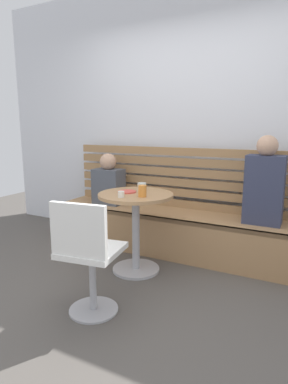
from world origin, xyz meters
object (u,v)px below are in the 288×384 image
Objects in this scene: cup_tumbler_orange at (142,191)px; cup_glass_short at (142,187)px; person_adult at (265,184)px; cup_espresso_small at (121,194)px; cafe_table at (136,217)px; person_child_left at (109,182)px; plate_small at (127,192)px; booth_bench at (172,232)px; white_chair at (87,254)px.

cup_tumbler_orange is 0.24m from cup_glass_short.
person_adult reaches higher than cup_espresso_small.
cup_tumbler_orange is at bearing -40.32° from cafe_table.
plate_small is at bearing -45.08° from person_child_left.
person_adult is 4.81× the size of plate_small.
cup_tumbler_orange is at bearing 37.74° from cup_espresso_small.
person_child_left is at bearing 138.84° from cafe_table.
person_child_left is 1.09m from cup_tumbler_orange.
white_chair is at bearing -92.17° from booth_bench.
booth_bench is at bearing 79.63° from cup_espresso_small.
cup_tumbler_orange is at bearing -26.25° from plate_small.
cafe_table is 0.82m from white_chair.
booth_bench is 3.65× the size of cafe_table.
cafe_table is 0.28m from cup_glass_short.
person_adult is at bearing 26.36° from cup_glass_short.
person_child_left is 3.47× the size of plate_small.
person_child_left reaches higher than cup_espresso_small.
white_chair is 0.68m from cup_espresso_small.
booth_bench is 27.00× the size of cup_tumbler_orange.
cafe_table is 1.26× the size of person_child_left.
cup_glass_short reaches higher than booth_bench.
cafe_table is at bearing -92.16° from cup_glass_short.
cafe_table is 0.32m from cup_espresso_small.
person_child_left reaches higher than plate_small.
person_adult is (1.02, 0.61, 0.29)m from cafe_table.
booth_bench is at bearing -1.85° from person_child_left.
booth_bench is at bearing -178.39° from person_adult.
cup_espresso_small is (-0.09, 0.61, 0.30)m from white_chair.
white_chair is 15.18× the size of cup_espresso_small.
cafe_table is at bearing 94.63° from white_chair.
cafe_table is 0.91× the size of person_adult.
white_chair is 1.44× the size of person_child_left.
plate_small is (-0.16, 0.82, 0.28)m from white_chair.
person_adult is 8.17× the size of cup_tumbler_orange.
person_adult is 1.13m from cup_glass_short.
booth_bench is 0.81m from plate_small.
cup_espresso_small is (-0.14, -0.11, -0.02)m from cup_tumbler_orange.
cup_glass_short reaches higher than plate_small.
cafe_table is 7.40× the size of cup_tumbler_orange.
white_chair is 1.64m from person_child_left.
cup_tumbler_orange is 0.59× the size of plate_small.
cup_glass_short is at bearing 93.82° from white_chair.
person_adult is 1.39× the size of person_child_left.
cup_glass_short is at bearing 118.03° from cup_tumbler_orange.
person_adult is at bearing 56.30° from white_chair.
white_chair is at bearing -81.36° from cup_espresso_small.
white_chair is at bearing -61.73° from person_child_left.
plate_small is at bearing -134.18° from cup_glass_short.
booth_bench is 0.74m from cup_glass_short.
plate_small is (-0.22, -0.58, 0.52)m from booth_bench.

